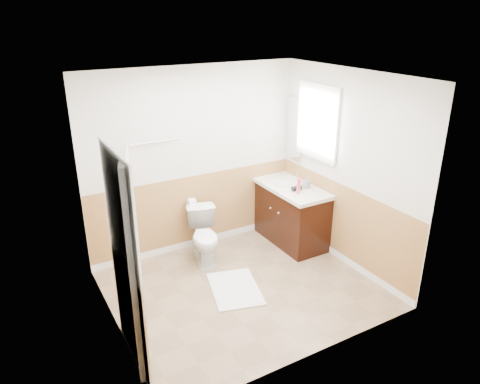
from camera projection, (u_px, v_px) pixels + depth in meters
floor at (243, 289)px, 5.44m from camera, size 3.00×3.00×0.00m
ceiling at (244, 77)px, 4.50m from camera, size 3.00×3.00×0.00m
wall_back at (194, 161)px, 6.02m from camera, size 3.00×0.00×3.00m
wall_front at (318, 241)px, 3.93m from camera, size 3.00×0.00×3.00m
wall_left at (107, 222)px, 4.28m from camera, size 0.00×3.00×3.00m
wall_right at (347, 170)px, 5.66m from camera, size 0.00×3.00×3.00m
wainscot_back at (197, 212)px, 6.29m from camera, size 3.00×0.00×3.00m
wainscot_front at (312, 312)px, 4.22m from camera, size 3.00×0.00×3.00m
wainscot_left at (116, 289)px, 4.57m from camera, size 0.00×2.60×2.60m
wainscot_right at (341, 224)px, 5.94m from camera, size 0.00×2.60×2.60m
toilet at (205, 236)px, 5.95m from camera, size 0.56×0.76×0.69m
bath_mat at (235, 289)px, 5.42m from camera, size 0.74×0.92×0.02m
vanity_cabinet at (292, 216)px, 6.42m from camera, size 0.55×1.10×0.80m
vanity_knob_left at (278, 213)px, 6.15m from camera, size 0.03×0.03×0.03m
vanity_knob_right at (270, 208)px, 6.31m from camera, size 0.03×0.03×0.03m
countertop at (292, 188)px, 6.26m from camera, size 0.60×1.15×0.05m
sink_basin at (287, 182)px, 6.37m from camera, size 0.36×0.36×0.02m
faucet at (297, 176)px, 6.43m from camera, size 0.02×0.02×0.14m
lotion_bottle at (299, 186)px, 5.96m from camera, size 0.05×0.05×0.22m
soap_dispenser at (307, 182)px, 6.16m from camera, size 0.08×0.08×0.17m
hair_dryer_body at (297, 188)px, 6.10m from camera, size 0.14×0.07×0.07m
hair_dryer_handle at (293, 190)px, 6.12m from camera, size 0.03×0.03×0.07m
mirror_panel at (294, 129)px, 6.43m from camera, size 0.02×0.35×0.90m
window_frame at (317, 122)px, 5.94m from camera, size 0.04×0.80×1.00m
window_glass at (318, 122)px, 5.94m from camera, size 0.01×0.70×0.90m
door at (134, 262)px, 4.05m from camera, size 0.29×0.78×2.04m
door_frame at (125, 263)px, 4.01m from camera, size 0.02×0.92×2.10m
door_knob at (130, 251)px, 4.37m from camera, size 0.06×0.06×0.06m
towel_bar at (155, 142)px, 5.59m from camera, size 0.62×0.02×0.02m
tp_holder_bar at (191, 202)px, 6.12m from camera, size 0.14×0.02×0.02m
tp_roll at (191, 202)px, 6.12m from camera, size 0.10×0.11×0.11m
tp_sheet at (192, 210)px, 6.16m from camera, size 0.10×0.01×0.16m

